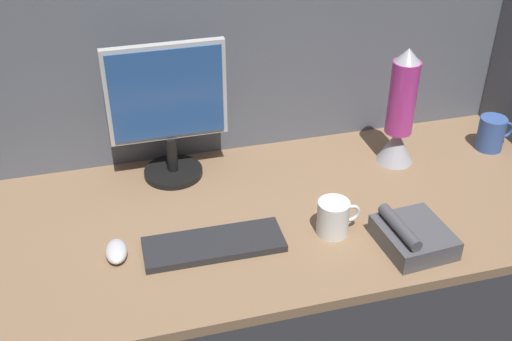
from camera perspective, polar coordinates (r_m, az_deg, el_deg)
The scene contains 9 objects.
ground_plane at distance 185.70cm, azimuth 2.36°, elevation -3.53°, with size 180.00×80.00×3.00cm, color #8C6B4C.
cubicle_wall_back at distance 200.23cm, azimuth -0.61°, elevation 10.73°, with size 180.00×5.00×66.13cm.
monitor at distance 188.88cm, azimuth -7.87°, elevation 5.55°, with size 35.02×18.00×42.48cm.
keyboard at distance 169.70cm, azimuth -3.79°, elevation -6.60°, with size 37.00×13.00×2.00cm, color #262628.
mouse at distance 169.98cm, azimuth -12.35°, elevation -7.06°, with size 5.60×9.60×3.40cm, color silver.
mug_ceramic_white at distance 173.19cm, azimuth 6.94°, elevation -4.18°, with size 12.18×8.68×9.96cm.
mug_ceramic_blue at distance 222.53cm, azimuth 20.27°, elevation 3.13°, with size 12.41×8.65×11.19cm.
lava_lamp at distance 202.08cm, azimuth 12.72°, elevation 4.76°, with size 11.67×11.67×38.19cm.
desk_phone at distance 173.45cm, azimuth 13.78°, elevation -5.72°, with size 18.42×20.26×8.80cm.
Camera 1 is at (-45.95, -141.96, 109.05)cm, focal length 44.85 mm.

